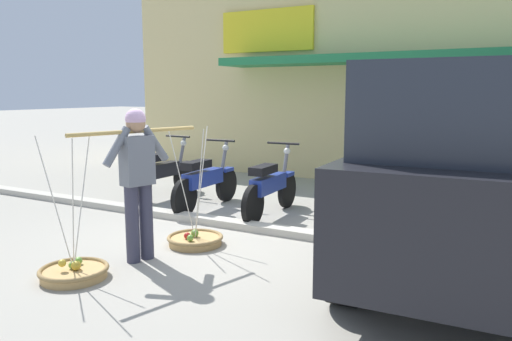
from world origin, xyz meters
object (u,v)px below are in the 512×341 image
(fruit_basket_left_side, at_px, (74,271))
(fruit_basket_right_side, at_px, (195,239))
(motorcycle_nearest_shop, at_px, (161,173))
(motorcycle_third_in_row, at_px, (270,187))
(parked_truck, at_px, (479,165))
(wooden_crate, at_px, (440,204))
(fruit_vendor, at_px, (138,174))
(motorcycle_second_in_row, at_px, (205,181))

(fruit_basket_left_side, relative_size, fruit_basket_right_side, 1.00)
(motorcycle_nearest_shop, distance_m, motorcycle_third_in_row, 2.28)
(fruit_basket_right_side, distance_m, parked_truck, 3.35)
(wooden_crate, bearing_deg, parked_truck, -73.77)
(motorcycle_third_in_row, bearing_deg, fruit_vendor, -98.10)
(fruit_vendor, height_order, fruit_basket_right_side, fruit_vendor)
(motorcycle_second_in_row, bearing_deg, fruit_basket_left_side, -79.74)
(fruit_basket_left_side, relative_size, parked_truck, 0.30)
(motorcycle_nearest_shop, relative_size, motorcycle_second_in_row, 1.00)
(fruit_basket_right_side, xyz_separation_m, motorcycle_third_in_row, (0.15, 1.74, 0.38))
(fruit_basket_right_side, relative_size, motorcycle_second_in_row, 0.80)
(motorcycle_third_in_row, bearing_deg, wooden_crate, 31.51)
(motorcycle_second_in_row, xyz_separation_m, parked_truck, (4.09, -0.96, 0.68))
(motorcycle_nearest_shop, bearing_deg, wooden_crate, 14.51)
(fruit_basket_right_side, relative_size, motorcycle_nearest_shop, 0.80)
(motorcycle_nearest_shop, bearing_deg, fruit_basket_left_side, -63.72)
(fruit_basket_right_side, xyz_separation_m, parked_truck, (3.10, 0.71, 1.06))
(motorcycle_second_in_row, height_order, motorcycle_third_in_row, same)
(motorcycle_nearest_shop, height_order, motorcycle_second_in_row, same)
(fruit_basket_left_side, height_order, fruit_basket_right_side, same)
(fruit_vendor, xyz_separation_m, fruit_basket_left_side, (-0.21, -0.76, -0.90))
(fruit_basket_left_side, distance_m, parked_truck, 4.29)
(fruit_basket_left_side, xyz_separation_m, parked_truck, (3.51, 2.22, 1.06))
(fruit_basket_left_side, relative_size, motorcycle_second_in_row, 0.80)
(motorcycle_third_in_row, relative_size, wooden_crate, 4.14)
(motorcycle_second_in_row, bearing_deg, motorcycle_nearest_shop, 166.17)
(motorcycle_nearest_shop, bearing_deg, fruit_vendor, -54.66)
(motorcycle_nearest_shop, height_order, wooden_crate, motorcycle_nearest_shop)
(fruit_basket_left_side, bearing_deg, fruit_basket_right_side, 74.61)
(motorcycle_second_in_row, relative_size, parked_truck, 0.37)
(motorcycle_second_in_row, bearing_deg, motorcycle_third_in_row, 3.55)
(fruit_basket_left_side, xyz_separation_m, motorcycle_nearest_shop, (-1.71, 3.46, 0.38))
(parked_truck, bearing_deg, motorcycle_third_in_row, 160.77)
(motorcycle_third_in_row, bearing_deg, fruit_basket_right_side, -94.86)
(fruit_vendor, relative_size, motorcycle_third_in_row, 0.93)
(motorcycle_third_in_row, height_order, wooden_crate, motorcycle_third_in_row)
(motorcycle_nearest_shop, xyz_separation_m, parked_truck, (5.22, -1.24, 0.68))
(fruit_basket_left_side, bearing_deg, parked_truck, 32.33)
(motorcycle_nearest_shop, distance_m, wooden_crate, 4.68)
(fruit_vendor, height_order, parked_truck, parked_truck)
(fruit_vendor, distance_m, motorcycle_third_in_row, 2.57)
(fruit_basket_right_side, bearing_deg, fruit_basket_left_side, -105.39)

